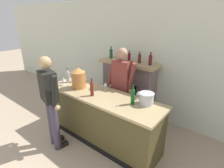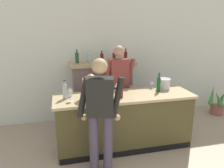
% 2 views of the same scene
% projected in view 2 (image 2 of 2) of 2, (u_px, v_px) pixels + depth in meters
% --- Properties ---
extents(wall_back_panel, '(12.00, 0.07, 2.75)m').
position_uv_depth(wall_back_panel, '(104.00, 60.00, 5.00)').
color(wall_back_panel, silver).
rests_on(wall_back_panel, ground_plane).
extents(bar_counter, '(2.42, 0.74, 0.98)m').
position_uv_depth(bar_counter, '(124.00, 121.00, 3.90)').
color(bar_counter, '#484021').
rests_on(bar_counter, ground_plane).
extents(fireplace_stone, '(1.43, 0.52, 1.65)m').
position_uv_depth(fireplace_stone, '(102.00, 91.00, 4.91)').
color(fireplace_stone, slate).
rests_on(fireplace_stone, ground_plane).
extents(potted_plant_corner, '(0.45, 0.48, 0.70)m').
position_uv_depth(potted_plant_corner, '(217.00, 104.00, 5.37)').
color(potted_plant_corner, '#97574B').
rests_on(potted_plant_corner, ground_plane).
extents(person_customer, '(0.64, 0.37, 1.74)m').
position_uv_depth(person_customer, '(100.00, 115.00, 2.99)').
color(person_customer, '#3F384A').
rests_on(person_customer, ground_plane).
extents(person_bartender, '(0.66, 0.33, 1.77)m').
position_uv_depth(person_bartender, '(119.00, 86.00, 4.31)').
color(person_bartender, '#3C4141').
rests_on(person_bartender, ground_plane).
extents(copper_dispenser, '(0.29, 0.32, 0.41)m').
position_uv_depth(copper_dispenser, '(91.00, 86.00, 3.56)').
color(copper_dispenser, '#CE8341').
rests_on(copper_dispenser, bar_counter).
extents(ice_bucket_steel, '(0.25, 0.25, 0.19)m').
position_uv_depth(ice_bucket_steel, '(164.00, 84.00, 4.10)').
color(ice_bucket_steel, silver).
rests_on(ice_bucket_steel, bar_counter).
extents(wine_bottle_chardonnay_pale, '(0.07, 0.07, 0.33)m').
position_uv_depth(wine_bottle_chardonnay_pale, '(121.00, 89.00, 3.58)').
color(wine_bottle_chardonnay_pale, maroon).
rests_on(wine_bottle_chardonnay_pale, bar_counter).
extents(wine_bottle_cabernet_heavy, '(0.08, 0.08, 0.32)m').
position_uv_depth(wine_bottle_cabernet_heavy, '(65.00, 90.00, 3.54)').
color(wine_bottle_cabernet_heavy, '#ADB4B7').
rests_on(wine_bottle_cabernet_heavy, bar_counter).
extents(wine_bottle_burgundy_dark, '(0.06, 0.06, 0.35)m').
position_uv_depth(wine_bottle_burgundy_dark, '(159.00, 83.00, 3.92)').
color(wine_bottle_burgundy_dark, '#0F4C19').
rests_on(wine_bottle_burgundy_dark, bar_counter).
extents(wine_glass_by_dispenser, '(0.08, 0.08, 0.16)m').
position_uv_depth(wine_glass_by_dispenser, '(117.00, 85.00, 3.93)').
color(wine_glass_by_dispenser, silver).
rests_on(wine_glass_by_dispenser, bar_counter).
extents(wine_glass_front_right, '(0.08, 0.08, 0.15)m').
position_uv_depth(wine_glass_front_right, '(152.00, 83.00, 4.14)').
color(wine_glass_front_right, silver).
rests_on(wine_glass_front_right, bar_counter).
extents(wine_glass_mid_counter, '(0.08, 0.08, 0.17)m').
position_uv_depth(wine_glass_mid_counter, '(70.00, 94.00, 3.40)').
color(wine_glass_mid_counter, silver).
rests_on(wine_glass_mid_counter, bar_counter).
extents(wine_glass_near_bucket, '(0.08, 0.08, 0.17)m').
position_uv_depth(wine_glass_near_bucket, '(70.00, 90.00, 3.65)').
color(wine_glass_near_bucket, silver).
rests_on(wine_glass_near_bucket, bar_counter).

